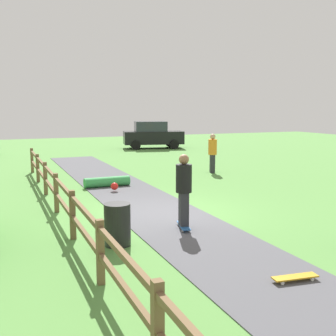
# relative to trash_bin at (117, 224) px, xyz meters

# --- Properties ---
(ground_plane) EXTENTS (60.00, 60.00, 0.00)m
(ground_plane) POSITION_rel_trash_bin_xyz_m (1.80, 2.06, -0.45)
(ground_plane) COLOR #568E42
(asphalt_path) EXTENTS (2.40, 28.00, 0.02)m
(asphalt_path) POSITION_rel_trash_bin_xyz_m (1.80, 2.06, -0.44)
(asphalt_path) COLOR #515156
(asphalt_path) RESTS_ON ground_plane
(wooden_fence) EXTENTS (0.12, 18.12, 1.10)m
(wooden_fence) POSITION_rel_trash_bin_xyz_m (-0.80, 2.06, 0.22)
(wooden_fence) COLOR brown
(wooden_fence) RESTS_ON ground_plane
(trash_bin) EXTENTS (0.56, 0.56, 0.90)m
(trash_bin) POSITION_rel_trash_bin_xyz_m (0.00, 0.00, 0.00)
(trash_bin) COLOR black
(trash_bin) RESTS_ON ground_plane
(skater_riding) EXTENTS (0.46, 0.82, 1.79)m
(skater_riding) POSITION_rel_trash_bin_xyz_m (1.78, 0.50, 0.57)
(skater_riding) COLOR #265999
(skater_riding) RESTS_ON asphalt_path
(skater_fallen) EXTENTS (1.68, 1.28, 0.36)m
(skater_fallen) POSITION_rel_trash_bin_xyz_m (1.42, 6.31, -0.25)
(skater_fallen) COLOR green
(skater_fallen) RESTS_ON asphalt_path
(skateboard_loose) EXTENTS (0.82, 0.30, 0.08)m
(skateboard_loose) POSITION_rel_trash_bin_xyz_m (2.21, -2.98, -0.36)
(skateboard_loose) COLOR #BF8C19
(skateboard_loose) RESTS_ON asphalt_path
(bystander_orange) EXTENTS (0.48, 0.48, 1.74)m
(bystander_orange) POSITION_rel_trash_bin_xyz_m (6.63, 7.87, 0.51)
(bystander_orange) COLOR #2D2D33
(bystander_orange) RESTS_ON ground_plane
(parked_car_black) EXTENTS (4.47, 2.68, 1.92)m
(parked_car_black) POSITION_rel_trash_bin_xyz_m (8.14, 19.38, 0.51)
(parked_car_black) COLOR black
(parked_car_black) RESTS_ON ground_plane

